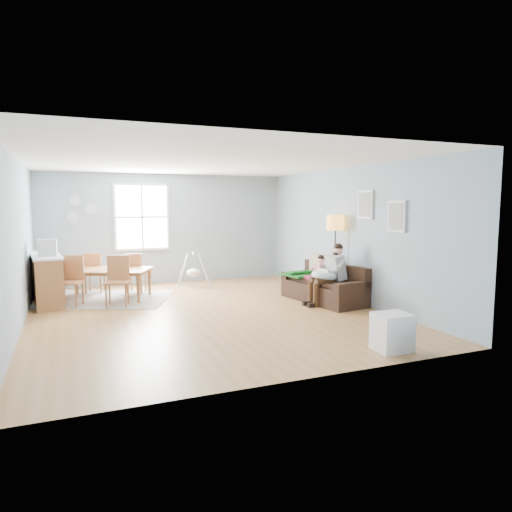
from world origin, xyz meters
name	(u,v)px	position (x,y,z in m)	size (l,w,h in m)	color
room	(205,178)	(0.00, 0.00, 2.42)	(8.40, 9.40, 3.90)	#A27039
window	(142,217)	(-0.60, 3.46, 1.65)	(1.32, 0.08, 1.62)	white
pictures	(380,210)	(2.97, -1.05, 1.85)	(0.05, 1.34, 0.74)	white
wall_plates	(80,210)	(-2.00, 3.47, 1.83)	(0.67, 0.02, 0.66)	#A9C0CA
sofa	(325,288)	(2.50, 0.03, 0.27)	(1.06, 1.96, 0.75)	black
green_throw	(304,274)	(2.34, 0.63, 0.48)	(0.86, 0.68, 0.04)	#166116
beige_pillow	(318,265)	(2.63, 0.54, 0.68)	(0.12, 0.44, 0.44)	tan
father	(329,272)	(2.42, -0.25, 0.64)	(0.84, 0.39, 1.20)	gray
nursing_pillow	(324,275)	(2.29, -0.27, 0.59)	(0.49, 0.49, 0.13)	silver
infant	(323,272)	(2.28, -0.24, 0.66)	(0.18, 0.33, 0.12)	silver
toddler	(317,269)	(2.41, 0.19, 0.63)	(0.48, 0.26, 0.73)	white
floor_lamp	(335,230)	(2.80, 0.17, 1.44)	(0.35, 0.35, 1.74)	black
storage_cube	(392,332)	(1.68, -3.04, 0.25)	(0.48, 0.43, 0.51)	white
rug	(106,299)	(-1.60, 1.94, 0.01)	(2.52, 1.92, 0.01)	gray
dining_table	(105,284)	(-1.60, 1.94, 0.31)	(1.78, 0.99, 0.62)	brown
chair_sw	(71,277)	(-2.25, 1.53, 0.56)	(0.57, 0.57, 0.97)	#9D5F36
chair_se	(118,277)	(-1.42, 1.20, 0.56)	(0.54, 0.54, 0.97)	#9D5F36
chair_nw	(94,271)	(-1.78, 2.69, 0.50)	(0.51, 0.51, 0.89)	#9D5F36
chair_ne	(135,271)	(-0.95, 2.35, 0.50)	(0.54, 0.54, 0.89)	#9D5F36
counter	(47,279)	(-2.70, 1.96, 0.50)	(0.69, 1.79, 0.98)	brown
monitor	(47,248)	(-2.65, 1.63, 1.14)	(0.34, 0.32, 0.31)	#BABABF
baby_swing	(193,272)	(0.44, 2.61, 0.36)	(0.92, 0.94, 0.81)	#BABABF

